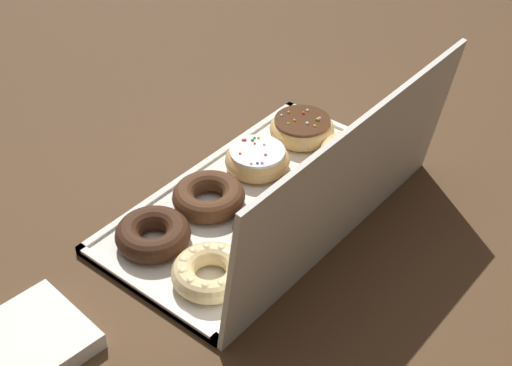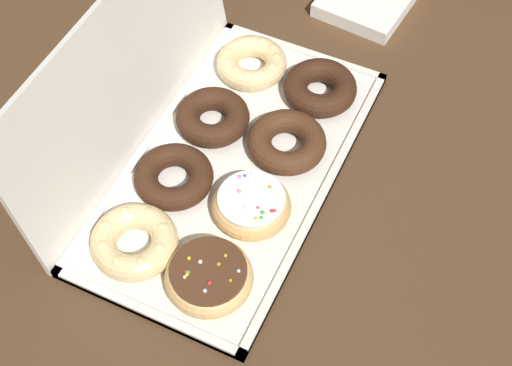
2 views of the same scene
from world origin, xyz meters
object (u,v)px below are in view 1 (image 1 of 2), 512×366
at_px(cruller_donut_4, 354,153).
at_px(chocolate_cake_ring_donut_5, 316,189).
at_px(napkin_stack, 30,341).
at_px(sprinkle_donut_0, 302,128).
at_px(sprinkle_donut_1, 257,159).
at_px(chocolate_cake_ring_donut_3, 153,234).
at_px(donut_box, 260,203).
at_px(cruller_donut_7, 210,272).
at_px(chocolate_cake_ring_donut_6, 269,227).
at_px(chocolate_cake_ring_donut_2, 209,196).

relative_size(cruller_donut_4, chocolate_cake_ring_donut_5, 1.04).
bearing_deg(napkin_stack, sprinkle_donut_0, -179.42).
relative_size(sprinkle_donut_1, chocolate_cake_ring_donut_3, 0.97).
bearing_deg(donut_box, napkin_stack, -6.78).
relative_size(chocolate_cake_ring_donut_5, napkin_stack, 0.80).
distance_m(chocolate_cake_ring_donut_5, cruller_donut_7, 0.25).
xyz_separation_m(sprinkle_donut_0, sprinkle_donut_1, (0.12, -0.00, 0.00)).
relative_size(chocolate_cake_ring_donut_3, cruller_donut_7, 1.02).
bearing_deg(chocolate_cake_ring_donut_5, chocolate_cake_ring_donut_6, -0.01).
distance_m(chocolate_cake_ring_donut_3, cruller_donut_4, 0.39).
xyz_separation_m(sprinkle_donut_1, cruller_donut_7, (0.25, 0.12, -0.00)).
relative_size(donut_box, cruller_donut_4, 4.45).
bearing_deg(sprinkle_donut_0, cruller_donut_4, 87.61).
height_order(cruller_donut_4, chocolate_cake_ring_donut_6, cruller_donut_4).
bearing_deg(chocolate_cake_ring_donut_5, sprinkle_donut_1, -89.53).
height_order(cruller_donut_4, cruller_donut_7, cruller_donut_4).
height_order(chocolate_cake_ring_donut_2, chocolate_cake_ring_donut_3, chocolate_cake_ring_donut_3).
xyz_separation_m(donut_box, napkin_stack, (0.42, -0.05, 0.01)).
bearing_deg(donut_box, chocolate_cake_ring_donut_3, -18.49).
xyz_separation_m(cruller_donut_4, chocolate_cake_ring_donut_5, (0.12, 0.00, -0.00)).
relative_size(chocolate_cake_ring_donut_2, chocolate_cake_ring_donut_6, 1.05).
relative_size(sprinkle_donut_1, napkin_stack, 0.78).
distance_m(chocolate_cake_ring_donut_2, cruller_donut_4, 0.27).
bearing_deg(sprinkle_donut_1, chocolate_cake_ring_donut_6, 45.26).
distance_m(sprinkle_donut_0, sprinkle_donut_1, 0.12).
bearing_deg(sprinkle_donut_0, chocolate_cake_ring_donut_6, 26.05).
relative_size(chocolate_cake_ring_donut_3, chocolate_cake_ring_donut_6, 1.02).
relative_size(chocolate_cake_ring_donut_2, napkin_stack, 0.82).
bearing_deg(sprinkle_donut_0, sprinkle_donut_1, -1.09).
xyz_separation_m(sprinkle_donut_0, chocolate_cake_ring_donut_5, (0.12, 0.12, -0.00)).
height_order(chocolate_cake_ring_donut_3, cruller_donut_4, same).
bearing_deg(chocolate_cake_ring_donut_5, chocolate_cake_ring_donut_2, -43.77).
bearing_deg(cruller_donut_4, chocolate_cake_ring_donut_2, -25.40).
relative_size(sprinkle_donut_0, sprinkle_donut_1, 1.05).
height_order(sprinkle_donut_0, chocolate_cake_ring_donut_3, sprinkle_donut_0).
relative_size(donut_box, sprinkle_donut_0, 4.53).
bearing_deg(sprinkle_donut_1, napkin_stack, 1.01).
height_order(sprinkle_donut_1, napkin_stack, sprinkle_donut_1).
relative_size(chocolate_cake_ring_donut_2, chocolate_cake_ring_donut_5, 1.03).
distance_m(donut_box, cruller_donut_4, 0.20).
bearing_deg(chocolate_cake_ring_donut_2, sprinkle_donut_0, 179.82).
height_order(sprinkle_donut_0, chocolate_cake_ring_donut_6, sprinkle_donut_0).
relative_size(cruller_donut_4, napkin_stack, 0.84).
height_order(donut_box, cruller_donut_7, cruller_donut_7).
bearing_deg(napkin_stack, cruller_donut_4, 169.74).
height_order(chocolate_cake_ring_donut_6, napkin_stack, chocolate_cake_ring_donut_6).
bearing_deg(sprinkle_donut_0, chocolate_cake_ring_donut_5, 44.25).
xyz_separation_m(sprinkle_donut_1, chocolate_cake_ring_donut_3, (0.25, -0.00, -0.00)).
height_order(sprinkle_donut_1, chocolate_cake_ring_donut_2, sprinkle_donut_1).
xyz_separation_m(sprinkle_donut_0, chocolate_cake_ring_donut_6, (0.25, 0.12, -0.00)).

